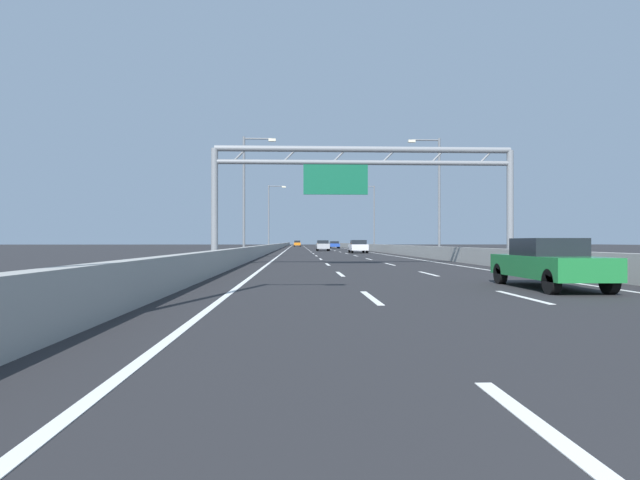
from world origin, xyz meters
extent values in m
plane|color=#262628|center=(0.00, 100.00, 0.00)|extent=(260.00, 260.00, 0.00)
cube|color=white|center=(-1.80, 3.50, 0.01)|extent=(0.16, 3.00, 0.01)
cube|color=white|center=(-1.80, 12.50, 0.01)|extent=(0.16, 3.00, 0.01)
cube|color=white|center=(-1.80, 21.50, 0.01)|extent=(0.16, 3.00, 0.01)
cube|color=white|center=(-1.80, 30.50, 0.01)|extent=(0.16, 3.00, 0.01)
cube|color=white|center=(-1.80, 39.50, 0.01)|extent=(0.16, 3.00, 0.01)
cube|color=white|center=(-1.80, 48.50, 0.01)|extent=(0.16, 3.00, 0.01)
cube|color=white|center=(-1.80, 57.50, 0.01)|extent=(0.16, 3.00, 0.01)
cube|color=white|center=(-1.80, 66.50, 0.01)|extent=(0.16, 3.00, 0.01)
cube|color=white|center=(-1.80, 75.50, 0.01)|extent=(0.16, 3.00, 0.01)
cube|color=white|center=(-1.80, 84.50, 0.01)|extent=(0.16, 3.00, 0.01)
cube|color=white|center=(-1.80, 93.50, 0.01)|extent=(0.16, 3.00, 0.01)
cube|color=white|center=(-1.80, 102.50, 0.01)|extent=(0.16, 3.00, 0.01)
cube|color=white|center=(-1.80, 111.50, 0.01)|extent=(0.16, 3.00, 0.01)
cube|color=white|center=(-1.80, 120.50, 0.01)|extent=(0.16, 3.00, 0.01)
cube|color=white|center=(-1.80, 129.50, 0.01)|extent=(0.16, 3.00, 0.01)
cube|color=white|center=(-1.80, 138.50, 0.01)|extent=(0.16, 3.00, 0.01)
cube|color=white|center=(-1.80, 147.50, 0.01)|extent=(0.16, 3.00, 0.01)
cube|color=white|center=(-1.80, 156.50, 0.01)|extent=(0.16, 3.00, 0.01)
cube|color=white|center=(1.80, 12.50, 0.01)|extent=(0.16, 3.00, 0.01)
cube|color=white|center=(1.80, 21.50, 0.01)|extent=(0.16, 3.00, 0.01)
cube|color=white|center=(1.80, 30.50, 0.01)|extent=(0.16, 3.00, 0.01)
cube|color=white|center=(1.80, 39.50, 0.01)|extent=(0.16, 3.00, 0.01)
cube|color=white|center=(1.80, 48.50, 0.01)|extent=(0.16, 3.00, 0.01)
cube|color=white|center=(1.80, 57.50, 0.01)|extent=(0.16, 3.00, 0.01)
cube|color=white|center=(1.80, 66.50, 0.01)|extent=(0.16, 3.00, 0.01)
cube|color=white|center=(1.80, 75.50, 0.01)|extent=(0.16, 3.00, 0.01)
cube|color=white|center=(1.80, 84.50, 0.01)|extent=(0.16, 3.00, 0.01)
cube|color=white|center=(1.80, 93.50, 0.01)|extent=(0.16, 3.00, 0.01)
cube|color=white|center=(1.80, 102.50, 0.01)|extent=(0.16, 3.00, 0.01)
cube|color=white|center=(1.80, 111.50, 0.01)|extent=(0.16, 3.00, 0.01)
cube|color=white|center=(1.80, 120.50, 0.01)|extent=(0.16, 3.00, 0.01)
cube|color=white|center=(1.80, 129.50, 0.01)|extent=(0.16, 3.00, 0.01)
cube|color=white|center=(1.80, 138.50, 0.01)|extent=(0.16, 3.00, 0.01)
cube|color=white|center=(1.80, 147.50, 0.01)|extent=(0.16, 3.00, 0.01)
cube|color=white|center=(1.80, 156.50, 0.01)|extent=(0.16, 3.00, 0.01)
cube|color=white|center=(-5.25, 88.00, 0.01)|extent=(0.16, 176.00, 0.01)
cube|color=white|center=(5.25, 88.00, 0.01)|extent=(0.16, 176.00, 0.01)
cube|color=#9E9E99|center=(-6.90, 110.00, 0.47)|extent=(0.45, 220.00, 0.95)
cube|color=#9E9E99|center=(6.90, 110.00, 0.47)|extent=(0.45, 220.00, 0.95)
cylinder|color=gray|center=(-7.86, 28.06, 3.10)|extent=(0.36, 0.36, 6.20)
cylinder|color=gray|center=(7.86, 28.06, 3.10)|extent=(0.36, 0.36, 6.20)
cylinder|color=gray|center=(0.00, 28.06, 6.20)|extent=(15.72, 0.32, 0.32)
cylinder|color=gray|center=(0.00, 28.06, 5.50)|extent=(15.72, 0.26, 0.26)
cylinder|color=gray|center=(-6.55, 28.06, 5.85)|extent=(0.74, 0.10, 0.74)
cylinder|color=gray|center=(-3.93, 28.06, 5.85)|extent=(0.74, 0.10, 0.74)
cylinder|color=gray|center=(-1.31, 28.06, 5.85)|extent=(0.74, 0.10, 0.74)
cylinder|color=gray|center=(1.31, 28.06, 5.85)|extent=(0.74, 0.10, 0.74)
cylinder|color=gray|center=(3.93, 28.06, 5.85)|extent=(0.74, 0.10, 0.74)
cylinder|color=gray|center=(6.55, 28.06, 5.85)|extent=(0.74, 0.10, 0.74)
cube|color=#0F5B3D|center=(-1.51, 28.06, 4.60)|extent=(3.40, 0.12, 1.60)
cylinder|color=slate|center=(-7.70, 41.68, 4.75)|extent=(0.20, 0.20, 9.50)
cylinder|color=slate|center=(-6.60, 41.68, 9.35)|extent=(2.20, 0.12, 0.12)
cube|color=#F2EAC6|center=(-5.50, 41.68, 9.25)|extent=(0.56, 0.28, 0.20)
cylinder|color=slate|center=(7.70, 41.68, 4.75)|extent=(0.20, 0.20, 9.50)
cylinder|color=slate|center=(6.60, 41.68, 9.35)|extent=(2.20, 0.12, 0.12)
cube|color=#F2EAC6|center=(5.50, 41.68, 9.25)|extent=(0.56, 0.28, 0.20)
cylinder|color=slate|center=(-7.70, 77.33, 4.75)|extent=(0.20, 0.20, 9.50)
cylinder|color=slate|center=(-6.60, 77.33, 9.35)|extent=(2.20, 0.12, 0.12)
cube|color=#F2EAC6|center=(-5.50, 77.33, 9.25)|extent=(0.56, 0.28, 0.20)
cylinder|color=slate|center=(7.70, 77.33, 4.75)|extent=(0.20, 0.20, 9.50)
cylinder|color=slate|center=(6.60, 77.33, 9.35)|extent=(2.20, 0.12, 0.12)
cube|color=#F2EAC6|center=(5.50, 77.33, 9.25)|extent=(0.56, 0.28, 0.20)
cube|color=#2347AD|center=(3.49, 101.15, 0.62)|extent=(1.83, 4.54, 0.61)
cube|color=black|center=(3.49, 100.71, 1.15)|extent=(1.61, 1.87, 0.44)
cylinder|color=black|center=(2.69, 102.87, 0.32)|extent=(0.22, 0.64, 0.64)
cylinder|color=black|center=(4.29, 102.87, 0.32)|extent=(0.22, 0.64, 0.64)
cylinder|color=black|center=(2.69, 99.43, 0.32)|extent=(0.22, 0.64, 0.64)
cylinder|color=black|center=(4.29, 99.43, 0.32)|extent=(0.22, 0.64, 0.64)
cube|color=#A8ADB2|center=(0.02, 74.18, 0.66)|extent=(1.74, 4.49, 0.69)
cube|color=black|center=(0.02, 74.44, 1.25)|extent=(1.53, 2.02, 0.47)
cylinder|color=black|center=(-0.74, 75.88, 0.32)|extent=(0.22, 0.64, 0.64)
cylinder|color=black|center=(0.78, 75.88, 0.32)|extent=(0.22, 0.64, 0.64)
cylinder|color=black|center=(-0.74, 72.48, 0.32)|extent=(0.22, 0.64, 0.64)
cylinder|color=black|center=(0.78, 72.48, 0.32)|extent=(0.22, 0.64, 0.64)
cube|color=orange|center=(-3.57, 137.92, 0.67)|extent=(1.73, 4.11, 0.69)
cube|color=black|center=(-3.57, 138.06, 1.28)|extent=(1.52, 1.69, 0.54)
cylinder|color=black|center=(-4.33, 139.43, 0.32)|extent=(0.22, 0.64, 0.64)
cylinder|color=black|center=(-2.82, 139.43, 0.32)|extent=(0.22, 0.64, 0.64)
cylinder|color=black|center=(-4.33, 136.42, 0.32)|extent=(0.22, 0.64, 0.64)
cylinder|color=black|center=(-2.82, 136.42, 0.32)|extent=(0.22, 0.64, 0.64)
cube|color=silver|center=(3.39, 60.45, 0.65)|extent=(1.88, 4.32, 0.67)
cube|color=black|center=(3.39, 60.12, 1.24)|extent=(1.65, 1.99, 0.49)
cylinder|color=black|center=(2.56, 62.06, 0.32)|extent=(0.22, 0.64, 0.64)
cylinder|color=black|center=(4.22, 62.06, 0.32)|extent=(0.22, 0.64, 0.64)
cylinder|color=black|center=(2.56, 58.84, 0.32)|extent=(0.22, 0.64, 0.64)
cylinder|color=black|center=(4.22, 58.84, 0.32)|extent=(0.22, 0.64, 0.64)
cube|color=#1E7A38|center=(3.55, 14.76, 0.62)|extent=(1.71, 4.43, 0.60)
cube|color=black|center=(3.55, 14.83, 1.17)|extent=(1.50, 1.79, 0.49)
cylinder|color=black|center=(2.80, 16.43, 0.32)|extent=(0.22, 0.64, 0.64)
cylinder|color=black|center=(4.29, 16.43, 0.32)|extent=(0.22, 0.64, 0.64)
cylinder|color=black|center=(2.80, 13.10, 0.32)|extent=(0.22, 0.64, 0.64)
cylinder|color=black|center=(4.29, 13.10, 0.32)|extent=(0.22, 0.64, 0.64)
camera|label=1|loc=(-3.53, 0.13, 1.32)|focal=29.81mm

